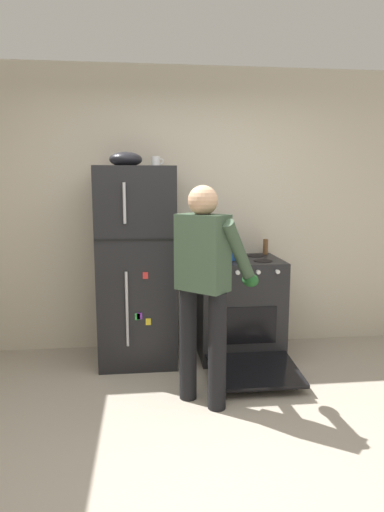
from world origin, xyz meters
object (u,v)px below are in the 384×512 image
(red_pot, at_px, (224,252))
(refrigerator, at_px, (137,266))
(pepper_mill, at_px, (266,247))
(stove_range, at_px, (239,309))
(person_cook, at_px, (205,277))
(coffee_mug, at_px, (156,162))
(mixing_bowl, at_px, (126,159))

(red_pot, bearing_deg, refrigerator, 176.37)
(pepper_mill, bearing_deg, stove_range, -143.99)
(stove_range, xyz_separation_m, person_cook, (-0.45, -0.87, 0.50))
(refrigerator, height_order, pepper_mill, refrigerator)
(coffee_mug, relative_size, pepper_mill, 0.75)
(refrigerator, relative_size, mixing_bowl, 6.13)
(person_cook, bearing_deg, coffee_mug, 108.56)
(person_cook, distance_m, pepper_mill, 1.32)
(red_pot, height_order, mixing_bowl, mixing_bowl)
(stove_range, bearing_deg, person_cook, -117.30)
(stove_range, relative_size, mixing_bowl, 4.30)
(stove_range, relative_size, red_pot, 3.71)
(person_cook, distance_m, red_pot, 0.88)
(stove_range, distance_m, pepper_mill, 0.66)
(stove_range, relative_size, pepper_mill, 8.26)
(pepper_mill, distance_m, mixing_bowl, 1.57)
(refrigerator, bearing_deg, coffee_mug, 15.40)
(coffee_mug, distance_m, mixing_bowl, 0.27)
(red_pot, relative_size, mixing_bowl, 1.16)
(person_cook, xyz_separation_m, pepper_mill, (0.75, 1.08, 0.05))
(red_pot, xyz_separation_m, coffee_mug, (-0.60, 0.10, 0.81))
(stove_range, distance_m, mixing_bowl, 1.71)
(coffee_mug, bearing_deg, person_cook, -71.44)
(refrigerator, height_order, red_pot, refrigerator)
(red_pot, bearing_deg, stove_range, 11.29)
(stove_range, distance_m, red_pot, 0.57)
(refrigerator, height_order, stove_range, refrigerator)
(person_cook, xyz_separation_m, coffee_mug, (-0.31, 0.93, 0.85))
(stove_range, bearing_deg, red_pot, -168.71)
(refrigerator, distance_m, pepper_mill, 1.27)
(person_cook, relative_size, pepper_mill, 10.73)
(mixing_bowl, bearing_deg, coffee_mug, 10.78)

